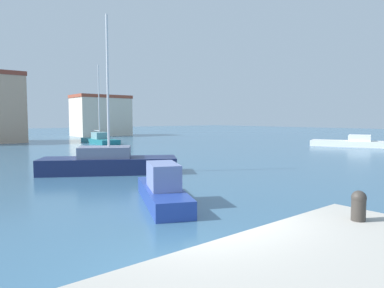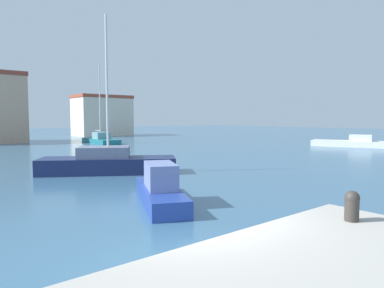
{
  "view_description": "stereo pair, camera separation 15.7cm",
  "coord_description": "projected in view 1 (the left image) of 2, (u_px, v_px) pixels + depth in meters",
  "views": [
    {
      "loc": [
        -4.06,
        -4.71,
        2.91
      ],
      "look_at": [
        12.92,
        15.8,
        0.93
      ],
      "focal_mm": 32.96,
      "sensor_mm": 36.0,
      "label": 1
    },
    {
      "loc": [
        -3.94,
        -4.81,
        2.91
      ],
      "look_at": [
        12.92,
        15.8,
        0.93
      ],
      "focal_mm": 32.96,
      "sensor_mm": 36.0,
      "label": 2
    }
  ],
  "objects": [
    {
      "name": "sailboat_teal_distant_east",
      "position": [
        100.0,
        139.0,
        40.47
      ],
      "size": [
        2.65,
        7.3,
        8.95
      ],
      "color": "#1E707A",
      "rests_on": "water"
    },
    {
      "name": "motorboat_white_center_channel",
      "position": [
        351.0,
        143.0,
        35.87
      ],
      "size": [
        5.14,
        7.62,
        1.2
      ],
      "color": "white",
      "rests_on": "water"
    },
    {
      "name": "sailboat_navy_far_left",
      "position": [
        108.0,
        163.0,
        18.5
      ],
      "size": [
        7.0,
        5.44,
        8.2
      ],
      "color": "#19234C",
      "rests_on": "water"
    },
    {
      "name": "yacht_club",
      "position": [
        101.0,
        116.0,
        57.46
      ],
      "size": [
        8.72,
        5.56,
        6.58
      ],
      "color": "beige",
      "rests_on": "ground"
    },
    {
      "name": "motorboat_blue_far_right",
      "position": [
        163.0,
        189.0,
        11.93
      ],
      "size": [
        3.01,
        4.65,
        1.4
      ],
      "color": "#233D93",
      "rests_on": "water"
    },
    {
      "name": "water",
      "position": [
        180.0,
        151.0,
        31.32
      ],
      "size": [
        160.0,
        160.0,
        0.0
      ],
      "primitive_type": "plane",
      "color": "#38607F",
      "rests_on": "ground"
    },
    {
      "name": "mooring_bollard",
      "position": [
        359.0,
        205.0,
        6.02
      ],
      "size": [
        0.25,
        0.25,
        0.52
      ],
      "color": "#38332D",
      "rests_on": "pier_quay"
    }
  ]
}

